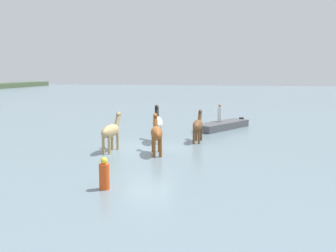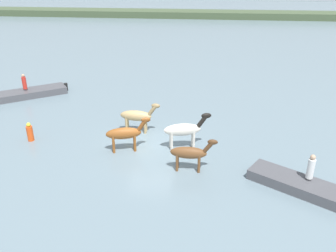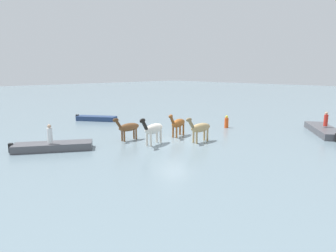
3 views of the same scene
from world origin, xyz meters
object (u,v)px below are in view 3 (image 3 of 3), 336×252
Objects in this scene: horse_rear_stallion at (153,129)px; boat_tender_starboard at (53,148)px; horse_gray_outer at (178,123)px; boat_skiff_near at (324,131)px; horse_dun_straggler at (128,127)px; horse_lead at (200,128)px; boat_launch_far at (96,119)px; person_boatman_standing at (50,134)px; buoy_channel_marker at (226,122)px; person_spotter_bow at (326,119)px.

horse_rear_stallion reaches higher than boat_tender_starboard.
horse_gray_outer reaches higher than boat_skiff_near.
horse_gray_outer is (-3.16, -0.64, -0.08)m from horse_rear_stallion.
horse_dun_straggler is 0.41× the size of boat_skiff_near.
horse_lead is 11.08m from boat_skiff_near.
horse_lead is (-3.41, 4.09, 0.07)m from horse_dun_straggler.
horse_dun_straggler is at bearing -47.46° from horse_lead.
horse_gray_outer is 12.26m from boat_skiff_near.
boat_launch_far is 11.92m from person_boatman_standing.
boat_skiff_near is at bearing 150.91° from person_boatman_standing.
horse_gray_outer is 5.86m from buoy_channel_marker.
horse_lead is 0.61× the size of boat_launch_far.
horse_rear_stallion is 8.98m from buoy_channel_marker.
horse_rear_stallion reaches higher than horse_lead.
person_boatman_standing is (8.33, 8.48, 0.98)m from boat_launch_far.
horse_lead is 11.18m from person_spotter_bow.
buoy_channel_marker is at bearing -160.19° from horse_lead.
boat_launch_far is (-2.88, -9.47, -0.83)m from horse_dun_straggler.
boat_skiff_near is 4.76× the size of person_boatman_standing.
horse_lead reaches higher than boat_skiff_near.
horse_lead reaches higher than horse_dun_straggler.
boat_skiff_near is at bearing 2.06° from boat_tender_starboard.
boat_tender_starboard is 21.33m from person_spotter_bow.
horse_rear_stallion is 2.23× the size of person_boatman_standing.
person_boatman_standing reaches higher than buoy_channel_marker.
horse_gray_outer is at bearing -92.04° from horse_lead.
horse_dun_straggler is 5.55m from person_boatman_standing.
horse_gray_outer is 0.61× the size of boat_launch_far.
boat_tender_starboard is 4.13× the size of person_boatman_standing.
horse_rear_stallion reaches higher than boat_launch_far.
person_boatman_standing is (8.86, -5.08, 0.08)m from horse_lead.
boat_skiff_near is at bearing 125.52° from horse_gray_outer.
boat_skiff_near is at bearing 136.64° from horse_rear_stallion.
horse_lead is 10.22m from person_boatman_standing.
boat_skiff_near is (-18.35, 10.55, 0.01)m from boat_tender_starboard.
boat_skiff_near is (-9.72, 5.26, -0.88)m from horse_lead.
person_spotter_bow is at bearing -46.90° from boat_skiff_near.
person_spotter_bow is 1.04× the size of buoy_channel_marker.
boat_tender_starboard is 21.17m from boat_skiff_near.
boat_tender_starboard is 0.87× the size of boat_skiff_near.
horse_dun_straggler is 1.94× the size of person_spotter_bow.
buoy_channel_marker is (3.85, -7.13, -0.66)m from person_spotter_bow.
buoy_channel_marker is at bearing 167.74° from person_boatman_standing.
horse_gray_outer is 11.19m from boat_launch_far.
person_boatman_standing is at bearing -9.12° from horse_dun_straggler.
boat_skiff_near is (-12.67, 7.04, -0.94)m from horse_rear_stallion.
horse_lead is at bearing 150.18° from person_boatman_standing.
boat_tender_starboard is at bearing -28.80° from horse_lead.
horse_dun_straggler is at bearing -40.29° from horse_gray_outer.
horse_rear_stallion is 1.15× the size of horse_dun_straggler.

